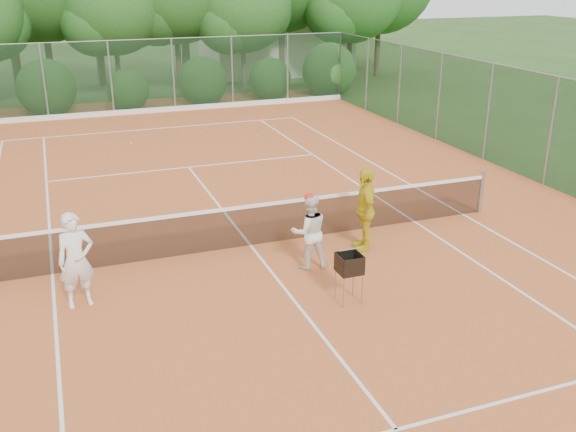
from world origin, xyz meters
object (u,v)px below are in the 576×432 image
object	(u,v)px
player_white	(76,260)
ball_hopper	(349,264)
player_center_grp	(309,231)
player_yellow	(365,209)

from	to	relation	value
player_white	ball_hopper	bearing A→B (deg)	-27.20
player_center_grp	ball_hopper	world-z (taller)	player_center_grp
player_white	player_center_grp	bearing A→B (deg)	-7.89
player_white	ball_hopper	world-z (taller)	player_white
ball_hopper	player_white	bearing A→B (deg)	139.17
player_white	player_center_grp	size ratio (longest dim) A/B	1.11
player_center_grp	ball_hopper	xyz separation A→B (m)	(0.12, -1.59, -0.04)
ball_hopper	player_yellow	bearing A→B (deg)	35.10
player_yellow	ball_hopper	bearing A→B (deg)	-17.89
player_center_grp	ball_hopper	size ratio (longest dim) A/B	1.69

